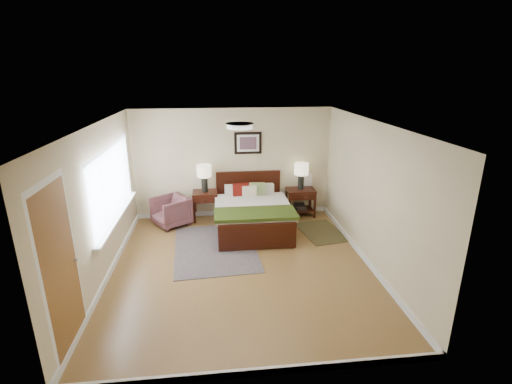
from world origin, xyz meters
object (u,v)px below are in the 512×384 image
Objects in this scene: nightstand_left at (205,197)px; nightstand_right at (300,199)px; bed at (252,209)px; lamp_right at (301,171)px; lamp_left at (204,174)px; rug_persian at (215,248)px; armchair at (171,211)px.

nightstand_left is 1.02× the size of nightstand_right.
lamp_right reaches higher than bed.
nightstand_right is 0.67m from lamp_right.
lamp_left is (-1.01, 0.72, 0.61)m from bed.
lamp_right is 0.28× the size of rug_persian.
nightstand_right is at bearing 0.19° from nightstand_left.
lamp_right reaches higher than nightstand_right.
bed reaches higher than rug_persian.
lamp_right is at bearing 90.00° from nightstand_right.
bed is 1.40m from nightstand_right.
nightstand_right reaches higher than rug_persian.
armchair is (-0.76, -0.25, -0.22)m from nightstand_left.
nightstand_right is (2.22, 0.01, -0.14)m from nightstand_left.
rug_persian is at bearing 3.33° from armchair.
nightstand_right is 2.98m from armchair.
nightstand_left is at bearing 145.12° from bed.
nightstand_left is (-1.01, 0.70, 0.06)m from bed.
lamp_left is 2.22m from lamp_right.
rug_persian is (-2.02, -1.51, -0.39)m from nightstand_right.
lamp_left is 1.88m from rug_persian.
bed is at bearing -149.66° from nightstand_right.
nightstand_left is at bearing -179.81° from nightstand_right.
nightstand_right is at bearing 60.87° from armchair.
lamp_right is 3.08m from armchair.
lamp_right is at bearing 0.57° from nightstand_left.
lamp_left is 0.28× the size of rug_persian.
armchair reaches higher than rug_persian.
bed reaches higher than nightstand_left.
lamp_right is (2.22, 0.02, 0.53)m from nightstand_left.
nightstand_left is at bearing -179.43° from lamp_right.
bed is 1.53m from lamp_right.
nightstand_right is 2.55m from rug_persian.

